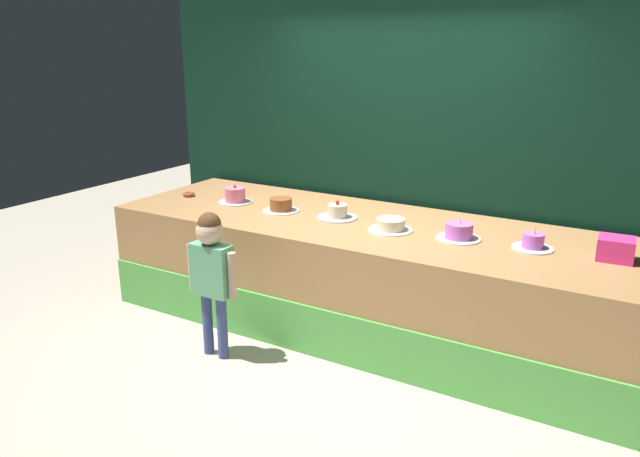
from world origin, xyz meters
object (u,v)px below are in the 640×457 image
at_px(cake_far_left, 235,196).
at_px(cake_right, 459,232).
at_px(cake_center_left, 337,213).
at_px(cake_center_right, 390,225).
at_px(cake_left, 281,205).
at_px(cake_far_right, 533,243).
at_px(child_figure, 212,265).
at_px(pink_box, 616,249).
at_px(donut, 189,194).

height_order(cake_far_left, cake_right, cake_right).
xyz_separation_m(cake_center_left, cake_center_right, (0.51, -0.10, -0.00)).
relative_size(cake_left, cake_center_left, 0.94).
relative_size(cake_right, cake_far_right, 1.14).
relative_size(child_figure, cake_far_right, 3.93).
xyz_separation_m(child_figure, cake_center_right, (0.98, 0.92, 0.21)).
bearing_deg(cake_far_right, cake_far_left, -179.44).
height_order(child_figure, cake_far_left, child_figure).
xyz_separation_m(cake_center_right, cake_far_right, (1.02, 0.10, 0.00)).
bearing_deg(cake_far_left, cake_left, -4.05).
height_order(cake_right, cake_far_right, cake_right).
bearing_deg(cake_far_left, cake_center_right, -2.90).
bearing_deg(pink_box, child_figure, -156.93).
xyz_separation_m(cake_center_left, cake_far_right, (1.53, 0.01, -0.00)).
bearing_deg(cake_left, cake_far_left, 175.95).
xyz_separation_m(child_figure, cake_right, (1.49, 0.98, 0.22)).
xyz_separation_m(cake_far_left, cake_far_right, (2.55, 0.02, -0.01)).
relative_size(pink_box, cake_far_right, 0.79).
bearing_deg(child_figure, donut, 137.86).
relative_size(donut, cake_center_left, 0.33).
bearing_deg(cake_right, cake_far_right, 4.89).
relative_size(pink_box, cake_center_right, 0.66).
distance_m(child_figure, donut, 1.45).
height_order(cake_left, cake_far_right, cake_far_right).
relative_size(child_figure, cake_center_left, 3.37).
bearing_deg(cake_center_left, cake_left, -173.77).
height_order(donut, cake_center_right, cake_center_right).
height_order(donut, cake_far_right, cake_far_right).
distance_m(cake_left, cake_center_left, 0.51).
relative_size(cake_far_left, cake_left, 0.98).
xyz_separation_m(cake_center_right, cake_right, (0.51, 0.06, 0.01)).
distance_m(child_figure, cake_center_left, 1.14).
bearing_deg(cake_far_right, donut, -178.83).
xyz_separation_m(pink_box, cake_center_right, (-1.53, -0.15, -0.03)).
distance_m(cake_center_left, cake_right, 1.02).
bearing_deg(cake_left, cake_right, 0.65).
height_order(pink_box, cake_center_left, pink_box).
bearing_deg(cake_right, pink_box, 4.92).
relative_size(cake_center_right, cake_right, 1.04).
xyz_separation_m(pink_box, cake_center_left, (-2.04, -0.05, -0.03)).
bearing_deg(donut, cake_center_left, 2.14).
relative_size(child_figure, cake_far_left, 3.67).
distance_m(cake_left, cake_far_right, 2.04).
bearing_deg(cake_right, cake_left, -179.35).
height_order(cake_far_left, cake_center_right, cake_far_left).
height_order(cake_left, cake_center_right, cake_left).
xyz_separation_m(child_figure, cake_left, (-0.04, 0.96, 0.22)).
height_order(child_figure, cake_center_left, child_figure).
height_order(pink_box, cake_left, pink_box).
distance_m(child_figure, cake_center_right, 1.36).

